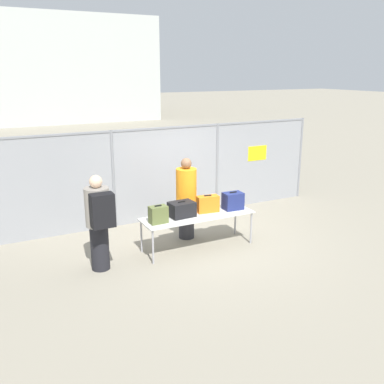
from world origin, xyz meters
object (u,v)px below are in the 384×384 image
(suitcase_orange, at_px, (208,204))
(suitcase_navy, at_px, (233,201))
(suitcase_olive, at_px, (158,215))
(traveler_hooded, at_px, (99,220))
(inspection_table, at_px, (198,217))
(security_worker_near, at_px, (186,197))
(suitcase_black, at_px, (182,209))
(utility_trailer, at_px, (156,175))

(suitcase_orange, xyz_separation_m, suitcase_navy, (0.58, -0.08, 0.01))
(suitcase_olive, bearing_deg, traveler_hooded, -177.51)
(suitcase_olive, height_order, suitcase_navy, suitcase_navy)
(inspection_table, xyz_separation_m, security_worker_near, (0.04, 0.62, 0.26))
(inspection_table, relative_size, suitcase_orange, 4.93)
(suitcase_olive, distance_m, traveler_hooded, 1.19)
(suitcase_orange, height_order, suitcase_navy, suitcase_navy)
(suitcase_black, height_order, security_worker_near, security_worker_near)
(traveler_hooded, distance_m, security_worker_near, 2.27)
(inspection_table, distance_m, suitcase_orange, 0.37)
(suitcase_olive, distance_m, suitcase_orange, 1.20)
(inspection_table, height_order, suitcase_black, suitcase_black)
(utility_trailer, bearing_deg, suitcase_olive, -111.90)
(utility_trailer, bearing_deg, suitcase_black, -106.23)
(suitcase_orange, relative_size, suitcase_navy, 1.13)
(suitcase_navy, relative_size, utility_trailer, 0.10)
(security_worker_near, bearing_deg, suitcase_black, 60.44)
(security_worker_near, distance_m, utility_trailer, 4.31)
(suitcase_olive, height_order, suitcase_orange, suitcase_orange)
(suitcase_navy, bearing_deg, utility_trailer, 87.85)
(suitcase_black, height_order, suitcase_orange, suitcase_orange)
(suitcase_orange, xyz_separation_m, utility_trailer, (0.76, 4.70, -0.46))
(suitcase_navy, distance_m, traveler_hooded, 2.96)
(inspection_table, height_order, utility_trailer, utility_trailer)
(traveler_hooded, bearing_deg, suitcase_black, -10.13)
(suitcase_black, xyz_separation_m, suitcase_navy, (1.19, -0.07, 0.03))
(suitcase_olive, relative_size, suitcase_black, 0.69)
(suitcase_orange, bearing_deg, inspection_table, -163.64)
(security_worker_near, relative_size, utility_trailer, 0.43)
(suitcase_olive, relative_size, suitcase_navy, 0.85)
(suitcase_orange, distance_m, traveler_hooded, 2.39)
(inspection_table, height_order, traveler_hooded, traveler_hooded)
(traveler_hooded, distance_m, utility_trailer, 5.84)
(suitcase_orange, bearing_deg, utility_trailer, 80.85)
(suitcase_black, height_order, utility_trailer, suitcase_black)
(suitcase_orange, xyz_separation_m, security_worker_near, (-0.24, 0.54, 0.03))
(suitcase_black, bearing_deg, security_worker_near, 55.62)
(inspection_table, xyz_separation_m, suitcase_navy, (0.86, 0.00, 0.23))
(suitcase_black, bearing_deg, utility_trailer, 73.77)
(suitcase_black, distance_m, traveler_hooded, 1.78)
(suitcase_olive, xyz_separation_m, security_worker_near, (0.95, 0.69, 0.04))
(suitcase_orange, bearing_deg, suitcase_navy, -7.83)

